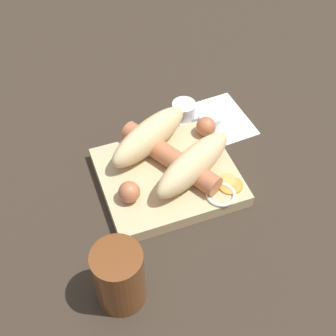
# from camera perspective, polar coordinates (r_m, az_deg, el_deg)

# --- Properties ---
(ground_plane) EXTENTS (3.00, 3.00, 0.00)m
(ground_plane) POSITION_cam_1_polar(r_m,az_deg,el_deg) (0.73, 0.00, -1.58)
(ground_plane) COLOR #33281E
(food_tray) EXTENTS (0.21, 0.18, 0.02)m
(food_tray) POSITION_cam_1_polar(r_m,az_deg,el_deg) (0.72, 0.00, -1.06)
(food_tray) COLOR tan
(food_tray) RESTS_ON ground_plane
(bread_roll) EXTENTS (0.20, 0.19, 0.05)m
(bread_roll) POSITION_cam_1_polar(r_m,az_deg,el_deg) (0.71, 0.32, 2.24)
(bread_roll) COLOR #DBBC84
(bread_roll) RESTS_ON food_tray
(sausage) EXTENTS (0.19, 0.17, 0.03)m
(sausage) POSITION_cam_1_polar(r_m,az_deg,el_deg) (0.72, 0.24, 1.33)
(sausage) COLOR #B26642
(sausage) RESTS_ON food_tray
(pickled_veggies) EXTENTS (0.07, 0.07, 0.01)m
(pickled_veggies) POSITION_cam_1_polar(r_m,az_deg,el_deg) (0.70, 6.74, -2.55)
(pickled_veggies) COLOR orange
(pickled_veggies) RESTS_ON food_tray
(napkin) EXTENTS (0.12, 0.12, 0.00)m
(napkin) POSITION_cam_1_polar(r_m,az_deg,el_deg) (0.83, 5.65, 5.65)
(napkin) COLOR white
(napkin) RESTS_ON ground_plane
(condiment_cup_near) EXTENTS (0.04, 0.04, 0.03)m
(condiment_cup_near) POSITION_cam_1_polar(r_m,az_deg,el_deg) (0.81, 5.13, 5.68)
(condiment_cup_near) COLOR white
(condiment_cup_near) RESTS_ON ground_plane
(condiment_cup_far) EXTENTS (0.04, 0.04, 0.03)m
(condiment_cup_far) POSITION_cam_1_polar(r_m,az_deg,el_deg) (0.82, 1.94, 6.97)
(condiment_cup_far) COLOR white
(condiment_cup_far) RESTS_ON ground_plane
(drink_glass) EXTENTS (0.06, 0.06, 0.10)m
(drink_glass) POSITION_cam_1_polar(r_m,az_deg,el_deg) (0.59, -5.96, -13.07)
(drink_glass) COLOR brown
(drink_glass) RESTS_ON ground_plane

